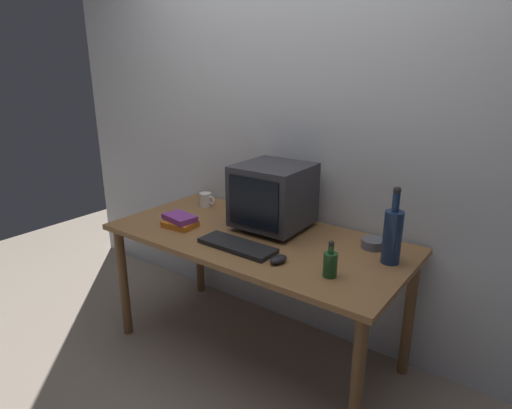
{
  "coord_description": "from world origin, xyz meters",
  "views": [
    {
      "loc": [
        1.3,
        -1.76,
        1.64
      ],
      "look_at": [
        0.0,
        0.0,
        0.92
      ],
      "focal_mm": 30.23,
      "sensor_mm": 36.0,
      "label": 1
    }
  ],
  "objects_px": {
    "crt_monitor": "(273,196)",
    "mug": "(206,200)",
    "computer_mouse": "(278,259)",
    "keyboard": "(237,246)",
    "bottle_tall": "(393,235)",
    "book_stack": "(180,221)",
    "cd_spindle": "(373,243)",
    "bottle_short": "(330,263)"
  },
  "relations": [
    {
      "from": "computer_mouse",
      "to": "book_stack",
      "type": "bearing_deg",
      "value": -175.75
    },
    {
      "from": "book_stack",
      "to": "keyboard",
      "type": "bearing_deg",
      "value": -5.42
    },
    {
      "from": "keyboard",
      "to": "bottle_tall",
      "type": "distance_m",
      "value": 0.76
    },
    {
      "from": "computer_mouse",
      "to": "bottle_short",
      "type": "height_order",
      "value": "bottle_short"
    },
    {
      "from": "bottle_short",
      "to": "cd_spindle",
      "type": "distance_m",
      "value": 0.42
    },
    {
      "from": "keyboard",
      "to": "book_stack",
      "type": "xyz_separation_m",
      "value": [
        -0.46,
        0.04,
        0.02
      ]
    },
    {
      "from": "crt_monitor",
      "to": "bottle_tall",
      "type": "xyz_separation_m",
      "value": [
        0.7,
        -0.04,
        -0.05
      ]
    },
    {
      "from": "bottle_tall",
      "to": "mug",
      "type": "bearing_deg",
      "value": 175.2
    },
    {
      "from": "bottle_short",
      "to": "mug",
      "type": "bearing_deg",
      "value": 160.1
    },
    {
      "from": "bottle_tall",
      "to": "book_stack",
      "type": "xyz_separation_m",
      "value": [
        -1.15,
        -0.25,
        -0.11
      ]
    },
    {
      "from": "book_stack",
      "to": "crt_monitor",
      "type": "bearing_deg",
      "value": 33.41
    },
    {
      "from": "keyboard",
      "to": "crt_monitor",
      "type": "bearing_deg",
      "value": 92.72
    },
    {
      "from": "keyboard",
      "to": "cd_spindle",
      "type": "distance_m",
      "value": 0.69
    },
    {
      "from": "computer_mouse",
      "to": "book_stack",
      "type": "xyz_separation_m",
      "value": [
        -0.72,
        0.06,
        0.01
      ]
    },
    {
      "from": "book_stack",
      "to": "cd_spindle",
      "type": "relative_size",
      "value": 1.79
    },
    {
      "from": "crt_monitor",
      "to": "bottle_short",
      "type": "height_order",
      "value": "crt_monitor"
    },
    {
      "from": "bottle_short",
      "to": "book_stack",
      "type": "distance_m",
      "value": 0.98
    },
    {
      "from": "computer_mouse",
      "to": "book_stack",
      "type": "distance_m",
      "value": 0.73
    },
    {
      "from": "bottle_short",
      "to": "mug",
      "type": "height_order",
      "value": "bottle_short"
    },
    {
      "from": "bottle_tall",
      "to": "book_stack",
      "type": "bearing_deg",
      "value": -167.47
    },
    {
      "from": "book_stack",
      "to": "cd_spindle",
      "type": "xyz_separation_m",
      "value": [
        1.01,
        0.37,
        -0.01
      ]
    },
    {
      "from": "book_stack",
      "to": "mug",
      "type": "distance_m",
      "value": 0.39
    },
    {
      "from": "crt_monitor",
      "to": "computer_mouse",
      "type": "relative_size",
      "value": 3.95
    },
    {
      "from": "crt_monitor",
      "to": "book_stack",
      "type": "relative_size",
      "value": 1.84
    },
    {
      "from": "computer_mouse",
      "to": "mug",
      "type": "bearing_deg",
      "value": 162.83
    },
    {
      "from": "keyboard",
      "to": "computer_mouse",
      "type": "bearing_deg",
      "value": -3.65
    },
    {
      "from": "crt_monitor",
      "to": "cd_spindle",
      "type": "relative_size",
      "value": 3.29
    },
    {
      "from": "bottle_short",
      "to": "cd_spindle",
      "type": "height_order",
      "value": "bottle_short"
    },
    {
      "from": "bottle_short",
      "to": "computer_mouse",
      "type": "bearing_deg",
      "value": -174.77
    },
    {
      "from": "computer_mouse",
      "to": "mug",
      "type": "distance_m",
      "value": 0.96
    },
    {
      "from": "crt_monitor",
      "to": "bottle_short",
      "type": "relative_size",
      "value": 2.32
    },
    {
      "from": "crt_monitor",
      "to": "mug",
      "type": "distance_m",
      "value": 0.6
    },
    {
      "from": "computer_mouse",
      "to": "cd_spindle",
      "type": "xyz_separation_m",
      "value": [
        0.29,
        0.44,
        0.0
      ]
    },
    {
      "from": "mug",
      "to": "cd_spindle",
      "type": "xyz_separation_m",
      "value": [
        1.15,
        0.01,
        -0.02
      ]
    },
    {
      "from": "keyboard",
      "to": "bottle_short",
      "type": "bearing_deg",
      "value": 1.1
    },
    {
      "from": "bottle_tall",
      "to": "mug",
      "type": "distance_m",
      "value": 1.28
    },
    {
      "from": "bottle_short",
      "to": "book_stack",
      "type": "xyz_separation_m",
      "value": [
        -0.98,
        0.04,
        -0.03
      ]
    },
    {
      "from": "bottle_short",
      "to": "cd_spindle",
      "type": "relative_size",
      "value": 1.42
    },
    {
      "from": "keyboard",
      "to": "cd_spindle",
      "type": "height_order",
      "value": "cd_spindle"
    },
    {
      "from": "crt_monitor",
      "to": "mug",
      "type": "height_order",
      "value": "crt_monitor"
    },
    {
      "from": "bottle_tall",
      "to": "bottle_short",
      "type": "relative_size",
      "value": 2.19
    },
    {
      "from": "crt_monitor",
      "to": "book_stack",
      "type": "bearing_deg",
      "value": -146.59
    }
  ]
}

